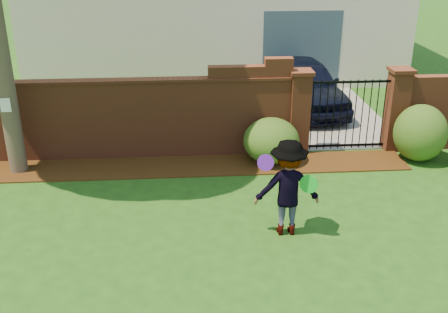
{
  "coord_description": "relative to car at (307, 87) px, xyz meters",
  "views": [
    {
      "loc": [
        -0.11,
        -7.1,
        4.72
      ],
      "look_at": [
        0.54,
        1.4,
        1.05
      ],
      "focal_mm": 43.15,
      "sensor_mm": 36.0,
      "label": 1
    }
  ],
  "objects": [
    {
      "name": "iron_gate",
      "position": [
        0.26,
        -2.88,
        0.17
      ],
      "size": [
        1.78,
        0.03,
        1.6
      ],
      "color": "black",
      "rests_on": "ground"
    },
    {
      "name": "driveway",
      "position": [
        0.26,
        1.12,
        -0.68
      ],
      "size": [
        3.2,
        8.0,
        0.01
      ],
      "primitive_type": "cube",
      "color": "gray",
      "rests_on": "ground"
    },
    {
      "name": "frisbee_purple",
      "position": [
        -2.12,
        -6.4,
        0.63
      ],
      "size": [
        0.27,
        0.12,
        0.26
      ],
      "primitive_type": "cylinder",
      "rotation": [
        1.36,
        0.0,
        -0.15
      ],
      "color": "#661DB7",
      "rests_on": "man"
    },
    {
      "name": "mulch_bed",
      "position": [
        -4.19,
        -3.55,
        -0.67
      ],
      "size": [
        11.1,
        1.08,
        0.03
      ],
      "primitive_type": "cube",
      "color": "#341C09",
      "rests_on": "ground"
    },
    {
      "name": "car",
      "position": [
        0.0,
        0.0,
        0.0
      ],
      "size": [
        2.03,
        4.17,
        1.37
      ],
      "primitive_type": "imported",
      "rotation": [
        0.0,
        0.0,
        0.1
      ],
      "color": "black",
      "rests_on": "ground"
    },
    {
      "name": "shrub_middle",
      "position": [
        1.68,
        -3.53,
        -0.06
      ],
      "size": [
        1.13,
        1.13,
        1.24
      ],
      "primitive_type": "ellipsoid",
      "color": "#245018",
      "rests_on": "ground"
    },
    {
      "name": "brick_wall",
      "position": [
        -5.25,
        -2.88,
        0.24
      ],
      "size": [
        8.7,
        0.31,
        2.16
      ],
      "color": "brown",
      "rests_on": "ground"
    },
    {
      "name": "paper_notice",
      "position": [
        -6.84,
        -3.67,
        0.81
      ],
      "size": [
        0.2,
        0.01,
        0.28
      ],
      "primitive_type": "cube",
      "color": "white",
      "rests_on": "tree"
    },
    {
      "name": "man",
      "position": [
        -1.74,
        -6.34,
        0.13
      ],
      "size": [
        1.08,
        0.65,
        1.64
      ],
      "primitive_type": "imported",
      "rotation": [
        0.0,
        0.0,
        3.11
      ],
      "color": "gray",
      "rests_on": "ground"
    },
    {
      "name": "frisbee_green",
      "position": [
        -1.44,
        -6.52,
        0.29
      ],
      "size": [
        0.29,
        0.19,
        0.3
      ],
      "primitive_type": "cylinder",
      "rotation": [
        1.43,
        0.0,
        -0.47
      ],
      "color": "green",
      "rests_on": "man"
    },
    {
      "name": "ground",
      "position": [
        -3.24,
        -6.88,
        -0.69
      ],
      "size": [
        80.0,
        80.0,
        0.01
      ],
      "primitive_type": "cube",
      "color": "#204C13",
      "rests_on": "ground"
    },
    {
      "name": "pillar_left",
      "position": [
        -0.84,
        -2.88,
        0.27
      ],
      "size": [
        0.5,
        0.5,
        1.88
      ],
      "color": "brown",
      "rests_on": "ground"
    },
    {
      "name": "pillar_right",
      "position": [
        1.36,
        -2.88,
        0.27
      ],
      "size": [
        0.5,
        0.5,
        1.88
      ],
      "color": "brown",
      "rests_on": "ground"
    },
    {
      "name": "shrub_left",
      "position": [
        -1.53,
        -3.41,
        -0.2
      ],
      "size": [
        1.2,
        1.2,
        0.98
      ],
      "primitive_type": "ellipsoid",
      "color": "#245018",
      "rests_on": "ground"
    }
  ]
}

